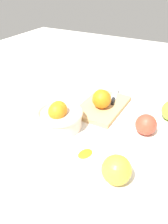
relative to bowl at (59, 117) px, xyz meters
name	(u,v)px	position (x,y,z in m)	size (l,w,h in m)	color
ground_plane	(104,122)	(0.10, -0.13, -0.04)	(2.40, 2.40, 0.00)	silver
bowl	(59,117)	(0.00, 0.00, 0.00)	(0.17, 0.17, 0.10)	beige
cutting_board	(102,106)	(0.19, -0.08, -0.03)	(0.24, 0.16, 0.02)	tan
orange_on_board	(102,99)	(0.17, -0.09, 0.01)	(0.07, 0.07, 0.07)	orange
knife	(114,98)	(0.25, -0.10, -0.02)	(0.15, 0.06, 0.01)	silver
apple_front_left	(117,170)	(-0.13, -0.27, 0.00)	(0.08, 0.08, 0.08)	gold
apple_front_center	(146,125)	(0.11, -0.28, -0.01)	(0.07, 0.07, 0.07)	#D6422D
citrus_peel	(85,153)	(-0.08, -0.15, -0.04)	(0.05, 0.04, 0.01)	orange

